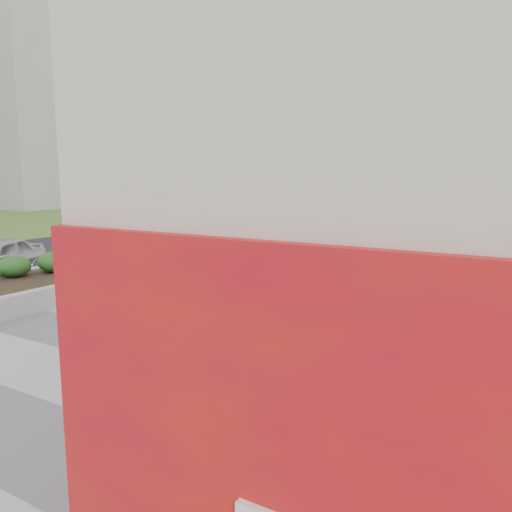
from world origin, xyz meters
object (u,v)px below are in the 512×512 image
Objects in this scene: traffic_signal_near at (251,186)px; skateboarder at (226,275)px; traffic_signal_far at (117,185)px; car_silver at (141,224)px; planter at (131,263)px.

skateboarder is at bearing -61.38° from traffic_signal_near.
traffic_signal_far is 4.88m from car_silver.
skateboarder is (4.60, -1.10, 0.24)m from planter.
traffic_signal_near is at bearing 99.35° from planter.
traffic_signal_far reaches higher than car_silver.
planter is 10.90m from traffic_signal_near.
car_silver is (-11.63, 8.98, 0.08)m from skateboarder.
traffic_signal_far is 19.21m from skateboarder.
traffic_signal_near is 6.25m from car_silver.
traffic_signal_near reaches higher than planter.
planter is at bearing 166.86° from skateboarder.
traffic_signal_far is (-10.93, 10.00, 2.34)m from planter.
skateboarder is (15.53, -11.10, -2.10)m from traffic_signal_far.
traffic_signal_far is at bearing 137.54° from planter.
planter is at bearing -42.74° from car_silver.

